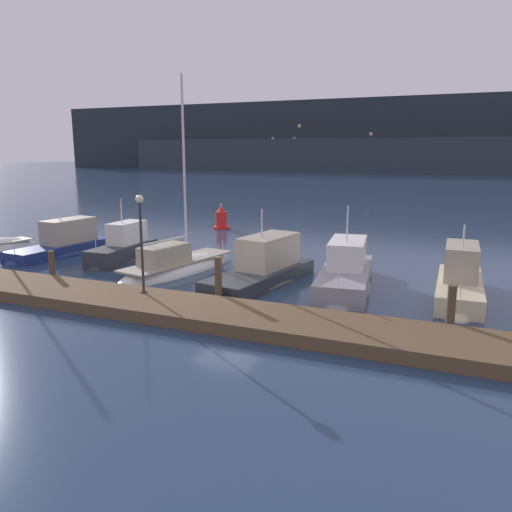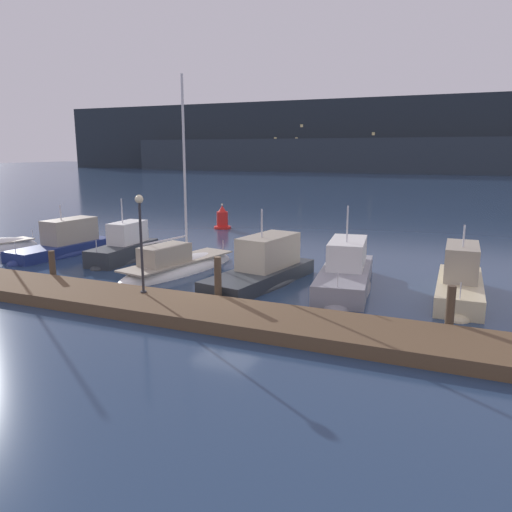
{
  "view_description": "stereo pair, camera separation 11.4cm",
  "coord_description": "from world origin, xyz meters",
  "px_view_note": "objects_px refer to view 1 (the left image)",
  "views": [
    {
      "loc": [
        8.54,
        -17.41,
        5.87
      ],
      "look_at": [
        0.0,
        2.92,
        1.2
      ],
      "focal_mm": 35.0,
      "sensor_mm": 36.0,
      "label": 1
    },
    {
      "loc": [
        8.64,
        -17.36,
        5.87
      ],
      "look_at": [
        0.0,
        2.92,
        1.2
      ],
      "focal_mm": 35.0,
      "sensor_mm": 36.0,
      "label": 2
    }
  ],
  "objects_px": {
    "motorboat_berth_2": "(63,249)",
    "motorboat_berth_7": "(459,289)",
    "sailboat_berth_4": "(177,269)",
    "channel_buoy": "(221,219)",
    "motorboat_berth_3": "(124,253)",
    "motorboat_berth_5": "(262,274)",
    "motorboat_berth_6": "(345,278)",
    "dock_lamppost": "(141,228)"
  },
  "relations": [
    {
      "from": "motorboat_berth_6",
      "to": "channel_buoy",
      "type": "distance_m",
      "value": 18.08
    },
    {
      "from": "motorboat_berth_2",
      "to": "motorboat_berth_5",
      "type": "xyz_separation_m",
      "value": [
        13.02,
        -1.43,
        0.08
      ]
    },
    {
      "from": "motorboat_berth_3",
      "to": "motorboat_berth_5",
      "type": "relative_size",
      "value": 0.69
    },
    {
      "from": "motorboat_berth_5",
      "to": "motorboat_berth_6",
      "type": "relative_size",
      "value": 1.02
    },
    {
      "from": "motorboat_berth_7",
      "to": "dock_lamppost",
      "type": "xyz_separation_m",
      "value": [
        -11.33,
        -5.6,
        2.63
      ]
    },
    {
      "from": "sailboat_berth_4",
      "to": "motorboat_berth_7",
      "type": "distance_m",
      "value": 12.94
    },
    {
      "from": "motorboat_berth_6",
      "to": "motorboat_berth_3",
      "type": "bearing_deg",
      "value": 176.88
    },
    {
      "from": "sailboat_berth_4",
      "to": "channel_buoy",
      "type": "bearing_deg",
      "value": 107.79
    },
    {
      "from": "sailboat_berth_4",
      "to": "channel_buoy",
      "type": "xyz_separation_m",
      "value": [
        -4.3,
        13.41,
        0.56
      ]
    },
    {
      "from": "dock_lamppost",
      "to": "motorboat_berth_5",
      "type": "bearing_deg",
      "value": 56.95
    },
    {
      "from": "motorboat_berth_2",
      "to": "motorboat_berth_7",
      "type": "height_order",
      "value": "motorboat_berth_7"
    },
    {
      "from": "motorboat_berth_5",
      "to": "sailboat_berth_4",
      "type": "bearing_deg",
      "value": 176.08
    },
    {
      "from": "motorboat_berth_2",
      "to": "dock_lamppost",
      "type": "height_order",
      "value": "dock_lamppost"
    },
    {
      "from": "motorboat_berth_7",
      "to": "dock_lamppost",
      "type": "bearing_deg",
      "value": -153.7
    },
    {
      "from": "motorboat_berth_3",
      "to": "channel_buoy",
      "type": "height_order",
      "value": "motorboat_berth_3"
    },
    {
      "from": "motorboat_berth_5",
      "to": "motorboat_berth_7",
      "type": "relative_size",
      "value": 1.17
    },
    {
      "from": "motorboat_berth_2",
      "to": "sailboat_berth_4",
      "type": "distance_m",
      "value": 8.44
    },
    {
      "from": "motorboat_berth_3",
      "to": "sailboat_berth_4",
      "type": "height_order",
      "value": "sailboat_berth_4"
    },
    {
      "from": "dock_lamppost",
      "to": "channel_buoy",
      "type": "bearing_deg",
      "value": 107.72
    },
    {
      "from": "motorboat_berth_6",
      "to": "motorboat_berth_2",
      "type": "bearing_deg",
      "value": 177.68
    },
    {
      "from": "motorboat_berth_5",
      "to": "motorboat_berth_2",
      "type": "bearing_deg",
      "value": 173.74
    },
    {
      "from": "motorboat_berth_5",
      "to": "dock_lamppost",
      "type": "height_order",
      "value": "dock_lamppost"
    },
    {
      "from": "sailboat_berth_4",
      "to": "channel_buoy",
      "type": "relative_size",
      "value": 5.28
    },
    {
      "from": "motorboat_berth_5",
      "to": "dock_lamppost",
      "type": "distance_m",
      "value": 6.19
    },
    {
      "from": "motorboat_berth_2",
      "to": "channel_buoy",
      "type": "xyz_separation_m",
      "value": [
        4.06,
        12.3,
        0.38
      ]
    },
    {
      "from": "motorboat_berth_3",
      "to": "motorboat_berth_7",
      "type": "relative_size",
      "value": 0.81
    },
    {
      "from": "motorboat_berth_6",
      "to": "motorboat_berth_7",
      "type": "relative_size",
      "value": 1.16
    },
    {
      "from": "motorboat_berth_6",
      "to": "dock_lamppost",
      "type": "bearing_deg",
      "value": -140.81
    },
    {
      "from": "motorboat_berth_3",
      "to": "motorboat_berth_6",
      "type": "xyz_separation_m",
      "value": [
        12.35,
        -0.67,
        -0.03
      ]
    },
    {
      "from": "motorboat_berth_7",
      "to": "channel_buoy",
      "type": "relative_size",
      "value": 3.36
    },
    {
      "from": "motorboat_berth_3",
      "to": "motorboat_berth_5",
      "type": "xyz_separation_m",
      "value": [
        8.72,
        -1.43,
        -0.02
      ]
    },
    {
      "from": "motorboat_berth_7",
      "to": "channel_buoy",
      "type": "bearing_deg",
      "value": 143.31
    },
    {
      "from": "sailboat_berth_4",
      "to": "motorboat_berth_3",
      "type": "bearing_deg",
      "value": 164.75
    },
    {
      "from": "motorboat_berth_3",
      "to": "channel_buoy",
      "type": "xyz_separation_m",
      "value": [
        -0.23,
        12.3,
        0.28
      ]
    },
    {
      "from": "motorboat_berth_2",
      "to": "channel_buoy",
      "type": "distance_m",
      "value": 12.96
    },
    {
      "from": "motorboat_berth_7",
      "to": "dock_lamppost",
      "type": "height_order",
      "value": "dock_lamppost"
    },
    {
      "from": "motorboat_berth_3",
      "to": "sailboat_berth_4",
      "type": "distance_m",
      "value": 4.23
    },
    {
      "from": "motorboat_berth_2",
      "to": "motorboat_berth_7",
      "type": "xyz_separation_m",
      "value": [
        21.29,
        -0.53,
        0.05
      ]
    },
    {
      "from": "channel_buoy",
      "to": "dock_lamppost",
      "type": "bearing_deg",
      "value": -72.28
    },
    {
      "from": "motorboat_berth_3",
      "to": "motorboat_berth_7",
      "type": "distance_m",
      "value": 17.0
    },
    {
      "from": "sailboat_berth_4",
      "to": "channel_buoy",
      "type": "height_order",
      "value": "sailboat_berth_4"
    },
    {
      "from": "motorboat_berth_6",
      "to": "motorboat_berth_7",
      "type": "bearing_deg",
      "value": 1.74
    }
  ]
}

